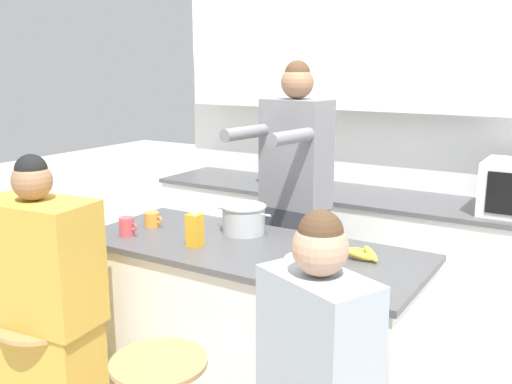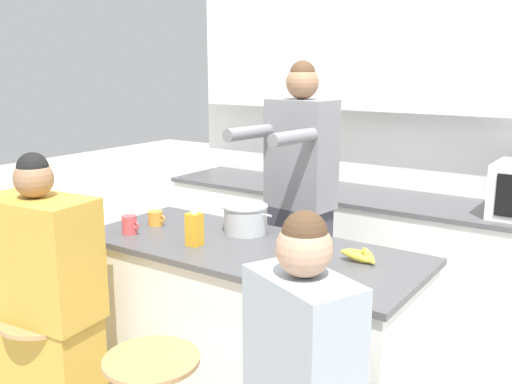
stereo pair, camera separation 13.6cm
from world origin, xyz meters
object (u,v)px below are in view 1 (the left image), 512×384
person_wrapped_blanket (44,316)px  fruit_bowl (307,267)px  person_cooking (295,218)px  coffee_cup_near (152,219)px  juice_carton (195,230)px  bar_stool_leftmost (47,378)px  cooking_pot (244,219)px  kitchen_island (249,333)px  potted_plant (273,160)px  coffee_cup_far (127,226)px  banana_bunch (362,253)px

person_wrapped_blanket → fruit_bowl: size_ratio=7.56×
person_cooking → coffee_cup_near: bearing=-124.0°
juice_carton → bar_stool_leftmost: bearing=-130.7°
cooking_pot → bar_stool_leftmost: bearing=-122.6°
fruit_bowl → juice_carton: juice_carton is taller
person_cooking → bar_stool_leftmost: bearing=-108.0°
person_cooking → kitchen_island: bearing=-76.3°
bar_stool_leftmost → potted_plant: size_ratio=2.11×
coffee_cup_near → juice_carton: 0.43m
juice_carton → fruit_bowl: bearing=-6.5°
bar_stool_leftmost → fruit_bowl: fruit_bowl is taller
coffee_cup_near → coffee_cup_far: bearing=-88.7°
kitchen_island → coffee_cup_near: (-0.62, 0.01, 0.49)m
person_wrapped_blanket → juice_carton: (0.47, 0.52, 0.35)m
person_wrapped_blanket → coffee_cup_near: (0.07, 0.67, 0.31)m
person_cooking → banana_bunch: person_cooking is taller
kitchen_island → banana_bunch: 0.73m
banana_bunch → juice_carton: juice_carton is taller
fruit_bowl → potted_plant: potted_plant is taller
person_wrapped_blanket → coffee_cup_far: size_ratio=12.89×
fruit_bowl → kitchen_island: bearing=153.1°
person_wrapped_blanket → potted_plant: (-0.02, 2.11, 0.42)m
kitchen_island → fruit_bowl: fruit_bowl is taller
coffee_cup_far → banana_bunch: 1.18m
kitchen_island → person_wrapped_blanket: (-0.68, -0.66, 0.19)m
kitchen_island → person_wrapped_blanket: bearing=-136.0°
potted_plant → bar_stool_leftmost: bearing=-89.3°
kitchen_island → person_cooking: person_cooking is taller
kitchen_island → cooking_pot: (-0.13, 0.17, 0.53)m
person_cooking → juice_carton: size_ratio=10.26×
person_wrapped_blanket → cooking_pot: size_ratio=4.38×
kitchen_island → fruit_bowl: 0.68m
kitchen_island → bar_stool_leftmost: 0.96m
banana_bunch → person_wrapped_blanket: bearing=-148.0°
coffee_cup_far → potted_plant: bearing=93.1°
cooking_pot → juice_carton: 0.32m
banana_bunch → juice_carton: 0.79m
bar_stool_leftmost → fruit_bowl: size_ratio=3.43×
banana_bunch → kitchen_island: bearing=-169.4°
kitchen_island → person_cooking: size_ratio=0.94×
kitchen_island → person_wrapped_blanket: person_wrapped_blanket is taller
juice_carton → person_wrapped_blanket: bearing=-132.2°
banana_bunch → coffee_cup_far: bearing=-166.3°
potted_plant → cooking_pot: bearing=-66.2°
person_cooking → banana_bunch: size_ratio=9.60×
person_cooking → person_wrapped_blanket: (-0.59, -1.30, -0.24)m
cooking_pot → juice_carton: (-0.08, -0.31, 0.01)m
juice_carton → cooking_pot: bearing=75.7°
bar_stool_leftmost → coffee_cup_far: (0.06, 0.50, 0.61)m
coffee_cup_far → person_cooking: bearing=57.5°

